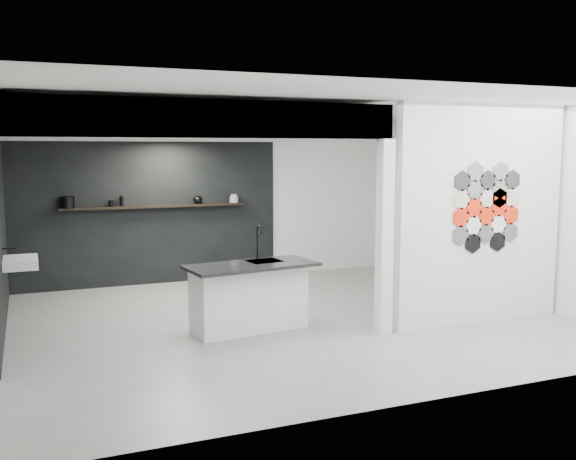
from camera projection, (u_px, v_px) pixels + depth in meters
The scene contains 16 objects.
floor at pixel (290, 320), 8.44m from camera, with size 7.00×6.00×0.01m, color slate.
partition_panel at pixel (480, 215), 8.18m from camera, with size 2.45×0.15×2.80m, color silver.
bay_clad_back at pixel (148, 214), 10.53m from camera, with size 4.40×0.04×2.35m, color black.
bulkhead at pixel (171, 125), 8.55m from camera, with size 4.40×4.00×0.40m, color silver.
corner_column at pixel (384, 238), 7.68m from camera, with size 0.16×0.16×2.35m, color silver.
fascia_beam at pixel (209, 119), 6.79m from camera, with size 4.40×0.16×0.40m, color silver.
wall_basin at pixel (21, 263), 7.85m from camera, with size 0.40×0.60×0.12m, color silver.
display_shelf at pixel (155, 206), 10.46m from camera, with size 3.00×0.15×0.04m, color black.
kitchen_island at pixel (250, 296), 7.91m from camera, with size 1.66×0.89×1.28m.
stockpot at pixel (68, 202), 9.94m from camera, with size 0.22×0.22×0.18m, color black.
kettle at pixel (198, 200), 10.72m from camera, with size 0.16×0.16×0.13m, color black.
glass_bowl at pixel (234, 199), 10.95m from camera, with size 0.15×0.15×0.11m, color gray.
glass_vase at pixel (234, 198), 10.95m from camera, with size 0.10×0.10×0.15m, color gray.
bottle_dark at pixel (121, 201), 10.25m from camera, with size 0.06×0.06×0.16m, color black.
utensil_cup at pixel (111, 203), 10.19m from camera, with size 0.08×0.08×0.10m, color black.
hex_tile_cluster at pixel (487, 207), 8.10m from camera, with size 1.04×0.02×1.16m.
Camera 1 is at (-3.13, -7.60, 2.24)m, focal length 40.00 mm.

